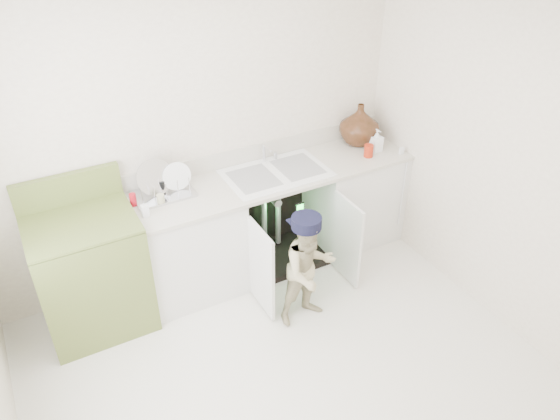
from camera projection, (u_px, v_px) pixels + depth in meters
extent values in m
plane|color=beige|center=(288.00, 374.00, 3.90)|extent=(3.50, 3.50, 0.00)
cube|color=#EFE5CD|center=(197.00, 135.00, 4.31)|extent=(3.50, 2.50, 0.02)
cube|color=#EFE5CD|center=(502.00, 164.00, 3.91)|extent=(2.50, 3.00, 0.02)
plane|color=white|center=(292.00, 13.00, 2.52)|extent=(3.50, 3.50, 0.00)
cube|color=white|center=(190.00, 247.00, 4.44)|extent=(0.80, 0.60, 0.86)
cube|color=white|center=(352.00, 197.00, 5.08)|extent=(0.80, 0.60, 0.86)
cube|color=black|center=(262.00, 205.00, 4.96)|extent=(0.80, 0.06, 0.86)
cube|color=black|center=(277.00, 256.00, 4.98)|extent=(0.80, 0.60, 0.06)
cylinder|color=gray|center=(264.00, 215.00, 4.80)|extent=(0.05, 0.05, 0.70)
cylinder|color=gray|center=(278.00, 211.00, 4.85)|extent=(0.05, 0.05, 0.70)
cylinder|color=gray|center=(274.00, 199.00, 4.69)|extent=(0.07, 0.18, 0.07)
cube|color=white|center=(262.00, 269.00, 4.25)|extent=(0.03, 0.40, 0.76)
cube|color=white|center=(347.00, 240.00, 4.57)|extent=(0.02, 0.40, 0.76)
cube|color=beige|center=(276.00, 175.00, 4.51)|extent=(2.44, 0.64, 0.03)
cube|color=beige|center=(260.00, 151.00, 4.67)|extent=(2.44, 0.02, 0.15)
cube|color=white|center=(276.00, 174.00, 4.51)|extent=(0.85, 0.55, 0.02)
cube|color=gray|center=(254.00, 179.00, 4.42)|extent=(0.34, 0.40, 0.01)
cube|color=gray|center=(298.00, 167.00, 4.58)|extent=(0.34, 0.40, 0.01)
cylinder|color=silver|center=(264.00, 153.00, 4.61)|extent=(0.03, 0.03, 0.17)
cylinder|color=silver|center=(267.00, 148.00, 4.53)|extent=(0.02, 0.14, 0.02)
cylinder|color=silver|center=(275.00, 155.00, 4.69)|extent=(0.04, 0.04, 0.06)
cylinder|color=silver|center=(403.00, 192.00, 4.92)|extent=(0.01, 0.01, 0.70)
cube|color=silver|center=(402.00, 151.00, 4.78)|extent=(0.04, 0.02, 0.06)
cube|color=silver|center=(163.00, 194.00, 4.22)|extent=(0.46, 0.31, 0.02)
cylinder|color=silver|center=(156.00, 185.00, 4.17)|extent=(0.29, 0.10, 0.28)
cylinder|color=white|center=(177.00, 182.00, 4.23)|extent=(0.22, 0.06, 0.22)
cylinder|color=silver|center=(142.00, 197.00, 4.03)|extent=(0.01, 0.01, 0.13)
cylinder|color=silver|center=(155.00, 194.00, 4.06)|extent=(0.01, 0.01, 0.13)
cylinder|color=silver|center=(166.00, 191.00, 4.10)|extent=(0.01, 0.01, 0.13)
cylinder|color=silver|center=(178.00, 188.00, 4.14)|extent=(0.01, 0.01, 0.13)
cylinder|color=silver|center=(189.00, 185.00, 4.17)|extent=(0.01, 0.01, 0.13)
imported|color=#4B1F15|center=(360.00, 124.00, 4.87)|extent=(0.36, 0.36, 0.37)
imported|color=orange|center=(358.00, 134.00, 4.87)|extent=(0.09, 0.09, 0.22)
imported|color=white|center=(377.00, 140.00, 4.79)|extent=(0.09, 0.09, 0.20)
cylinder|color=#AF250F|center=(369.00, 151.00, 4.72)|extent=(0.08, 0.08, 0.11)
cylinder|color=#AB0E1A|center=(133.00, 200.00, 4.07)|extent=(0.05, 0.05, 0.10)
cylinder|color=#BDB88A|center=(161.00, 200.00, 4.09)|extent=(0.06, 0.06, 0.08)
cylinder|color=black|center=(162.00, 188.00, 4.19)|extent=(0.04, 0.04, 0.12)
cube|color=silver|center=(145.00, 211.00, 3.95)|extent=(0.05, 0.05, 0.09)
cube|color=olive|center=(92.00, 275.00, 4.09)|extent=(0.77, 0.65, 0.93)
cube|color=olive|center=(79.00, 223.00, 3.83)|extent=(0.77, 0.65, 0.02)
cube|color=olive|center=(68.00, 189.00, 3.97)|extent=(0.77, 0.06, 0.24)
cylinder|color=black|center=(55.00, 243.00, 3.64)|extent=(0.17, 0.17, 0.02)
cylinder|color=silver|center=(54.00, 242.00, 3.63)|extent=(0.20, 0.20, 0.01)
cylinder|color=black|center=(47.00, 220.00, 3.87)|extent=(0.17, 0.17, 0.02)
cylinder|color=silver|center=(47.00, 218.00, 3.87)|extent=(0.20, 0.20, 0.01)
cylinder|color=black|center=(112.00, 228.00, 3.79)|extent=(0.17, 0.17, 0.02)
cylinder|color=silver|center=(112.00, 226.00, 3.79)|extent=(0.20, 0.20, 0.01)
cylinder|color=black|center=(101.00, 206.00, 4.03)|extent=(0.17, 0.17, 0.02)
cylinder|color=silver|center=(101.00, 204.00, 4.02)|extent=(0.20, 0.20, 0.01)
imported|color=beige|center=(309.00, 270.00, 4.13)|extent=(0.47, 0.37, 0.94)
cylinder|color=black|center=(311.00, 223.00, 3.89)|extent=(0.23, 0.23, 0.09)
cube|color=black|center=(303.00, 220.00, 3.98)|extent=(0.17, 0.10, 0.01)
cube|color=black|center=(300.00, 210.00, 4.36)|extent=(0.07, 0.01, 0.14)
cube|color=#26F23F|center=(300.00, 211.00, 4.36)|extent=(0.06, 0.00, 0.12)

